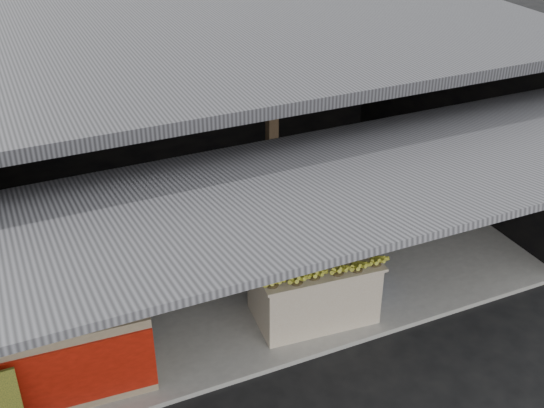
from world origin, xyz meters
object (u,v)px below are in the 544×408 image
neighbor_stall (66,349)px  water_barrel (360,266)px  banana_table (313,288)px  white_crate (289,244)px  plastic_chair (357,172)px

neighbor_stall → water_barrel: 3.55m
neighbor_stall → water_barrel: bearing=8.3°
banana_table → water_barrel: banana_table is taller
white_crate → water_barrel: size_ratio=1.85×
white_crate → neighbor_stall: 2.90m
plastic_chair → water_barrel: bearing=-108.1°
banana_table → plastic_chair: (1.72, 1.97, 0.19)m
neighbor_stall → white_crate: bearing=18.9°
neighbor_stall → banana_table: bearing=3.8°
white_crate → neighbor_stall: bearing=-160.6°
white_crate → banana_table: bearing=-90.6°
neighbor_stall → plastic_chair: bearing=27.5°
banana_table → water_barrel: bearing=24.4°
water_barrel → banana_table: bearing=-160.5°
white_crate → water_barrel: bearing=-29.2°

